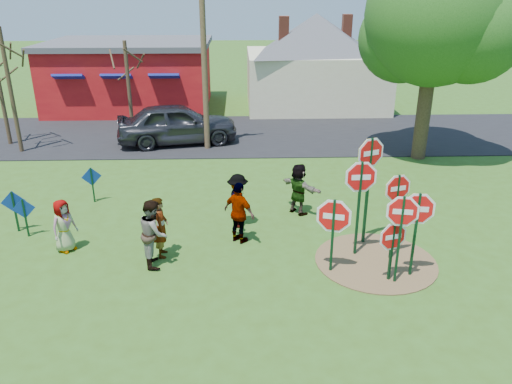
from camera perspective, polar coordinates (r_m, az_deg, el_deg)
ground at (r=14.19m, az=-5.50°, el=-6.20°), size 120.00×120.00×0.00m
road at (r=24.90m, az=-4.04°, el=6.56°), size 120.00×7.50×0.04m
dirt_patch at (r=13.75m, az=13.49°, el=-7.68°), size 3.20×3.20×0.03m
red_building at (r=31.48m, az=-14.07°, el=12.91°), size 9.40×7.69×3.90m
cream_house at (r=31.03m, az=6.77°, el=15.07°), size 9.40×9.40×6.50m
stop_sign_a at (r=12.47m, az=8.85°, el=-3.30°), size 1.15×0.37×2.14m
stop_sign_b at (r=13.72m, az=12.88°, el=3.12°), size 1.03×0.46×3.24m
stop_sign_c at (r=12.21m, az=16.31°, el=-3.11°), size 1.03×0.21×2.44m
stop_sign_d at (r=13.20m, az=15.81°, el=-0.44°), size 0.95×0.30×2.54m
stop_sign_e at (r=12.50m, az=15.35°, el=-5.33°), size 0.95×0.30×1.71m
stop_sign_f at (r=12.62m, az=17.97°, el=-2.50°), size 1.09×0.15×2.39m
stop_sign_g at (r=13.16m, az=11.81°, el=0.54°), size 1.14×0.08×2.82m
blue_diamond_b at (r=15.83m, az=-24.93°, el=-2.21°), size 0.61×0.18×1.20m
blue_diamond_c at (r=16.28m, az=-25.90°, el=-1.51°), size 0.68×0.18×1.29m
blue_diamond_d at (r=17.57m, az=-18.23°, el=1.22°), size 0.62×0.23×1.24m
person_a at (r=14.57m, az=-21.12°, el=-3.61°), size 0.81×0.88×1.51m
person_b at (r=13.53m, az=-10.85°, el=-3.96°), size 0.45×0.65×1.70m
person_c at (r=13.14m, az=-11.62°, el=-4.58°), size 0.82×0.98×1.81m
person_d at (r=14.94m, az=-2.09°, el=-1.02°), size 0.63×1.08×1.67m
person_e at (r=13.99m, az=-1.93°, el=-2.42°), size 1.09×1.02×1.80m
person_f at (r=15.87m, az=4.89°, el=0.36°), size 1.39×1.50×1.68m
suv at (r=23.45m, az=-8.97°, el=7.75°), size 5.76×3.21×1.85m
utility_pole at (r=21.87m, az=-5.97°, el=15.44°), size 1.93×0.48×7.95m
leafy_tree at (r=21.60m, az=20.14°, el=17.64°), size 5.98×5.45×8.50m
bare_tree_west at (r=23.79m, az=-26.53°, el=12.04°), size 1.80×1.80×5.32m
bare_tree_east at (r=25.42m, az=-14.47°, el=12.89°), size 1.80×1.80×4.47m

